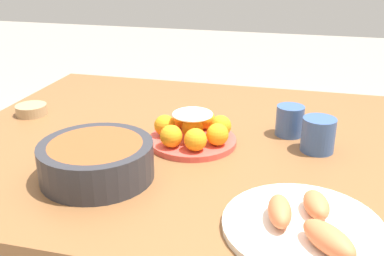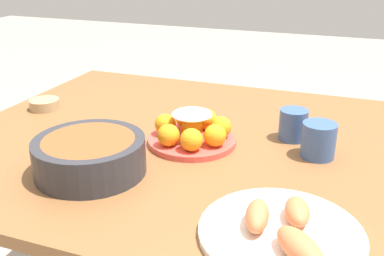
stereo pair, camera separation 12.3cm
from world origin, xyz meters
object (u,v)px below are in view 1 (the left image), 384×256
Objects in this scene: serving_bowl at (97,159)px; cake_plate at (193,131)px; cup_far at (318,135)px; sauce_bowl at (31,109)px; seafood_platter at (305,224)px; cup_near at (290,121)px; dining_table at (191,169)px.

cake_plate is at bearing -125.13° from serving_bowl.
cake_plate is 2.63× the size of cup_far.
serving_bowl reaches higher than sauce_bowl.
sauce_bowl is 0.89m from cup_far.
cup_near is (0.05, -0.47, 0.03)m from seafood_platter.
serving_bowl is at bearing 41.20° from cup_near.
cake_plate is 0.56m from sauce_bowl.
cup_far reaches higher than cup_near.
serving_bowl is at bearing 59.39° from dining_table.
cake_plate is at bearing -48.48° from seafood_platter.
dining_table is 0.56m from sauce_bowl.
cup_far is (-0.50, -0.28, -0.00)m from serving_bowl.
cake_plate reaches higher than cup_far.
cup_far reaches higher than sauce_bowl.
sauce_bowl is 0.81m from cup_near.
seafood_platter is 0.38m from cup_far.
seafood_platter reaches higher than sauce_bowl.
sauce_bowl is at bearing -40.60° from serving_bowl.
sauce_bowl is (0.54, -0.06, 0.11)m from dining_table.
sauce_bowl is at bearing -26.75° from seafood_platter.
cup_far is at bearing 130.51° from cup_near.
serving_bowl is at bearing -12.21° from seafood_platter.
dining_table is at bearing 173.28° from sauce_bowl.
dining_table is 5.55× the size of cake_plate.
sauce_bowl is at bearing -9.21° from cake_plate.
cup_near is 0.95× the size of cup_far.
cup_near reaches higher than dining_table.
cup_near is at bearing -153.19° from cake_plate.
dining_table is 0.31m from cup_near.
cup_far is at bearing -150.89° from serving_bowl.
cake_plate is 2.78× the size of cup_near.
serving_bowl is 3.06× the size of cup_near.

